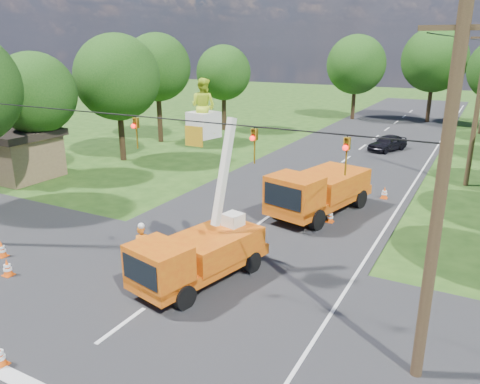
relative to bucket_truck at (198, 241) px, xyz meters
The scene contains 23 objects.
ground 16.49m from the bucket_truck, 92.02° to the left, with size 140.00×140.00×0.00m, color #224414.
road_main 16.49m from the bucket_truck, 92.02° to the left, with size 12.00×100.00×0.06m, color black.
road_cross 2.36m from the bucket_truck, 109.89° to the right, with size 56.00×10.00×0.07m, color black.
edge_line 17.23m from the bucket_truck, 72.98° to the left, with size 0.12×90.00×0.02m, color silver.
bucket_truck is the anchor object (origin of this frame).
second_truck 9.09m from the bucket_truck, 80.86° to the left, with size 3.92×7.00×2.48m.
ground_worker 2.68m from the bucket_truck, behind, with size 0.64×0.42×1.75m, color orange.
distant_car 26.20m from the bucket_truck, 86.69° to the left, with size 1.57×3.91×1.33m, color black.
traffic_cone_2 3.30m from the bucket_truck, 86.89° to the left, with size 0.38×0.38×0.71m.
traffic_cone_3 8.59m from the bucket_truck, 73.56° to the left, with size 0.38×0.38×0.71m.
traffic_cone_4 7.46m from the bucket_truck, 155.23° to the right, with size 0.38×0.38×0.71m.
traffic_cone_5 8.71m from the bucket_truck, 165.92° to the right, with size 0.38×0.38×0.71m.
traffic_cone_7 13.87m from the bucket_truck, 73.26° to the left, with size 0.38×0.38×0.71m.
pole_right_near 8.79m from the bucket_truck, 11.40° to the right, with size 1.80×0.30×10.00m.
pole_right_mid 20.33m from the bucket_truck, 66.71° to the left, with size 1.80×0.30×10.00m.
signal_span 4.82m from the bucket_truck, 44.24° to the right, with size 18.00×0.29×1.07m.
shed 19.65m from the bucket_truck, 160.99° to the left, with size 5.50×4.50×3.15m.
tree_left_c 19.00m from the bucket_truck, 156.57° to the left, with size 5.20×5.20×8.06m.
tree_left_d 21.03m from the bucket_truck, 139.29° to the left, with size 6.20×6.20×9.24m.
tree_left_e 27.24m from the bucket_truck, 130.42° to the left, with size 5.80×5.80×9.41m.
tree_left_f 32.55m from the bucket_truck, 118.43° to the left, with size 5.40×5.40×8.40m.
tree_far_a 42.02m from the bucket_truck, 97.67° to the left, with size 6.60×6.60×9.50m.
tree_far_b 43.78m from the bucket_truck, 86.81° to the left, with size 7.00×7.00×10.32m.
Camera 1 is at (9.29, -9.43, 8.48)m, focal length 35.00 mm.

